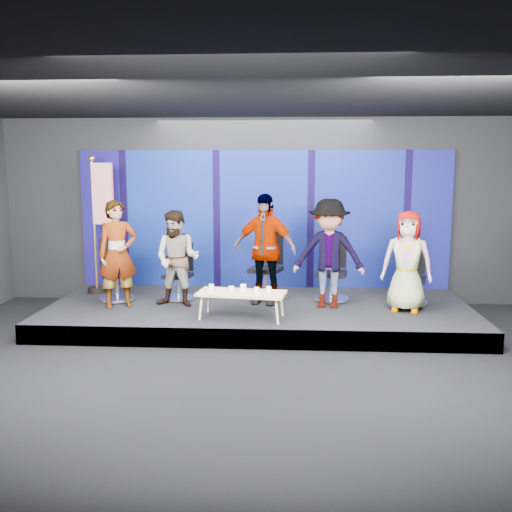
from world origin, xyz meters
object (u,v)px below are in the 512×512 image
at_px(chair_e, 411,285).
at_px(mug_b, 231,289).
at_px(mug_a, 211,287).
at_px(mug_c, 243,288).
at_px(panelist_a, 118,254).
at_px(chair_b, 179,281).
at_px(chair_a, 116,280).
at_px(panelist_b, 177,259).
at_px(flag_stand, 100,221).
at_px(chair_c, 267,276).
at_px(coffee_table, 242,294).
at_px(panelist_d, 329,254).
at_px(panelist_c, 264,249).
at_px(mug_e, 269,289).
at_px(panelist_e, 407,261).
at_px(mug_d, 257,290).
at_px(chair_d, 332,279).

distance_m(chair_e, mug_b, 3.13).
distance_m(mug_a, mug_c, 0.50).
xyz_separation_m(panelist_a, chair_b, (0.88, 0.62, -0.56)).
xyz_separation_m(chair_a, panelist_b, (1.15, -0.34, 0.44)).
bearing_deg(flag_stand, chair_c, 9.05).
bearing_deg(flag_stand, panelist_a, -47.73).
xyz_separation_m(chair_e, coffee_table, (-2.77, -1.07, 0.05)).
distance_m(panelist_d, chair_e, 1.54).
distance_m(coffee_table, mug_c, 0.11).
distance_m(panelist_b, mug_c, 1.36).
xyz_separation_m(chair_a, mug_b, (2.12, -1.10, 0.10)).
bearing_deg(panelist_c, flag_stand, -174.37).
bearing_deg(panelist_d, mug_c, -142.33).
bearing_deg(mug_e, mug_a, 174.40).
bearing_deg(mug_b, mug_e, 5.77).
distance_m(panelist_b, panelist_d, 2.49).
relative_size(chair_c, panelist_e, 0.71).
bearing_deg(mug_d, coffee_table, 163.33).
height_order(chair_e, mug_e, chair_e).
bearing_deg(coffee_table, flag_stand, 149.58).
bearing_deg(chair_b, mug_c, -33.65).
relative_size(mug_c, mug_d, 1.17).
distance_m(chair_e, flag_stand, 5.58).
bearing_deg(panelist_c, panelist_a, -153.48).
xyz_separation_m(chair_b, panelist_b, (0.08, -0.49, 0.47)).
xyz_separation_m(coffee_table, mug_c, (0.02, 0.06, 0.09)).
relative_size(chair_b, mug_c, 9.19).
relative_size(chair_a, panelist_d, 0.61).
bearing_deg(chair_c, panelist_c, -75.21).
bearing_deg(panelist_d, chair_e, 20.35).
height_order(chair_d, mug_e, chair_d).
bearing_deg(mug_e, chair_c, 93.69).
relative_size(chair_b, chair_c, 0.86).
bearing_deg(panelist_a, mug_e, -40.78).
bearing_deg(panelist_d, mug_e, -131.66).
height_order(panelist_a, panelist_b, panelist_a).
xyz_separation_m(panelist_c, mug_e, (0.11, -0.98, -0.48)).
distance_m(chair_a, panelist_a, 0.73).
bearing_deg(mug_c, mug_a, 175.14).
xyz_separation_m(panelist_d, coffee_table, (-1.36, -0.79, -0.52)).
height_order(panelist_e, mug_b, panelist_e).
bearing_deg(mug_c, chair_e, 20.24).
relative_size(mug_c, flag_stand, 0.04).
height_order(chair_a, chair_d, chair_d).
xyz_separation_m(mug_a, mug_b, (0.32, -0.14, 0.00)).
bearing_deg(panelist_c, chair_a, -164.55).
distance_m(panelist_b, flag_stand, 1.87).
relative_size(panelist_b, coffee_table, 1.14).
xyz_separation_m(panelist_b, mug_e, (1.53, -0.69, -0.34)).
bearing_deg(chair_e, mug_a, -148.05).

